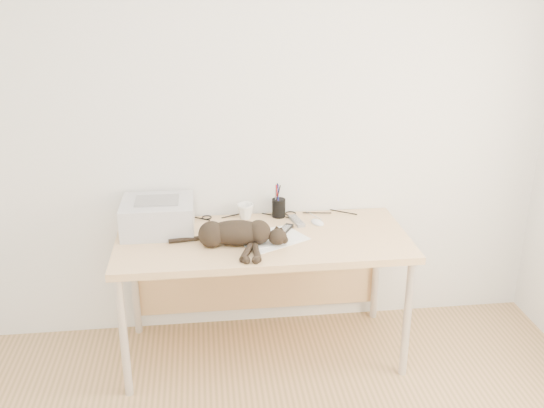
{
  "coord_description": "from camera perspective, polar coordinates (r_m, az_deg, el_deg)",
  "views": [
    {
      "loc": [
        -0.31,
        -1.62,
        2.11
      ],
      "look_at": [
        0.04,
        1.34,
        0.95
      ],
      "focal_mm": 40.0,
      "sensor_mm": 36.0,
      "label": 1
    }
  ],
  "objects": [
    {
      "name": "papers",
      "position": [
        3.31,
        -0.05,
        -3.23
      ],
      "size": [
        0.42,
        0.36,
        0.01
      ],
      "color": "white",
      "rests_on": "desk"
    },
    {
      "name": "pen_cup",
      "position": [
        3.58,
        0.63,
        -0.33
      ],
      "size": [
        0.08,
        0.08,
        0.21
      ],
      "color": "black",
      "rests_on": "desk"
    },
    {
      "name": "wall_back",
      "position": [
        3.48,
        -1.55,
        7.73
      ],
      "size": [
        3.5,
        0.0,
        3.5
      ],
      "primitive_type": "plane",
      "rotation": [
        1.57,
        0.0,
        0.0
      ],
      "color": "white",
      "rests_on": "floor"
    },
    {
      "name": "cable_tangle",
      "position": [
        3.6,
        -1.39,
        -1.05
      ],
      "size": [
        1.36,
        0.07,
        0.01
      ],
      "primitive_type": null,
      "color": "black",
      "rests_on": "desk"
    },
    {
      "name": "remote_grey",
      "position": [
        3.51,
        2.34,
        -1.61
      ],
      "size": [
        0.08,
        0.17,
        0.02
      ],
      "primitive_type": "cube",
      "rotation": [
        0.0,
        0.0,
        0.21
      ],
      "color": "gray",
      "rests_on": "desk"
    },
    {
      "name": "mug",
      "position": [
        3.56,
        -2.52,
        -0.7
      ],
      "size": [
        0.13,
        0.13,
        0.09
      ],
      "primitive_type": "imported",
      "rotation": [
        0.0,
        0.0,
        0.6
      ],
      "color": "white",
      "rests_on": "desk"
    },
    {
      "name": "printer",
      "position": [
        3.43,
        -10.68,
        -1.1
      ],
      "size": [
        0.4,
        0.34,
        0.19
      ],
      "color": "#B6B6BB",
      "rests_on": "desk"
    },
    {
      "name": "remote_black",
      "position": [
        3.39,
        1.21,
        -2.5
      ],
      "size": [
        0.12,
        0.17,
        0.02
      ],
      "primitive_type": "cube",
      "rotation": [
        0.0,
        0.0,
        -0.5
      ],
      "color": "black",
      "rests_on": "desk"
    },
    {
      "name": "desk",
      "position": [
        3.46,
        -1.01,
        -4.58
      ],
      "size": [
        1.6,
        0.7,
        0.74
      ],
      "color": "#E5B886",
      "rests_on": "floor"
    },
    {
      "name": "cat",
      "position": [
        3.21,
        -3.65,
        -2.87
      ],
      "size": [
        0.63,
        0.33,
        0.15
      ],
      "rotation": [
        0.0,
        0.0,
        -0.12
      ],
      "color": "black",
      "rests_on": "desk"
    },
    {
      "name": "mouse",
      "position": [
        3.51,
        4.3,
        -1.58
      ],
      "size": [
        0.09,
        0.12,
        0.03
      ],
      "primitive_type": "ellipsoid",
      "rotation": [
        0.0,
        0.0,
        0.37
      ],
      "color": "white",
      "rests_on": "desk"
    }
  ]
}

